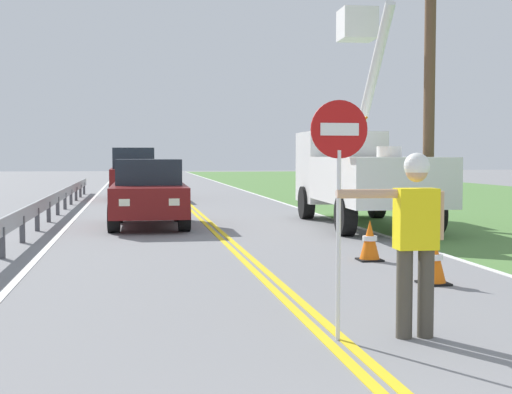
{
  "coord_description": "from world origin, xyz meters",
  "views": [
    {
      "loc": [
        -1.91,
        -2.09,
        1.8
      ],
      "look_at": [
        -0.18,
        7.95,
        1.2
      ],
      "focal_mm": 49.72,
      "sensor_mm": 36.0,
      "label": 1
    }
  ],
  "objects_px": {
    "oncoming_suv_second": "(133,173)",
    "traffic_cone_mid": "(370,241)",
    "utility_bucket_truck": "(359,170)",
    "oncoming_sedan_nearest": "(149,194)",
    "traffic_cone_lead": "(434,260)",
    "flagger_worker": "(415,232)",
    "utility_pole_near": "(430,63)",
    "stop_sign_paddle": "(339,165)"
  },
  "relations": [
    {
      "from": "utility_bucket_truck",
      "to": "traffic_cone_mid",
      "type": "bearing_deg",
      "value": -106.33
    },
    {
      "from": "traffic_cone_lead",
      "to": "oncoming_suv_second",
      "type": "bearing_deg",
      "value": 101.56
    },
    {
      "from": "oncoming_suv_second",
      "to": "flagger_worker",
      "type": "bearing_deg",
      "value": -83.19
    },
    {
      "from": "utility_pole_near",
      "to": "traffic_cone_lead",
      "type": "xyz_separation_m",
      "value": [
        -3.19,
        -7.6,
        -3.76
      ]
    },
    {
      "from": "oncoming_suv_second",
      "to": "traffic_cone_mid",
      "type": "bearing_deg",
      "value": -77.48
    },
    {
      "from": "utility_bucket_truck",
      "to": "oncoming_suv_second",
      "type": "xyz_separation_m",
      "value": [
        -5.81,
        11.81,
        -0.36
      ]
    },
    {
      "from": "oncoming_suv_second",
      "to": "traffic_cone_mid",
      "type": "relative_size",
      "value": 6.6
    },
    {
      "from": "oncoming_suv_second",
      "to": "utility_pole_near",
      "type": "height_order",
      "value": "utility_pole_near"
    },
    {
      "from": "oncoming_sedan_nearest",
      "to": "oncoming_suv_second",
      "type": "distance_m",
      "value": 11.45
    },
    {
      "from": "traffic_cone_mid",
      "to": "flagger_worker",
      "type": "bearing_deg",
      "value": -104.08
    },
    {
      "from": "utility_bucket_truck",
      "to": "traffic_cone_mid",
      "type": "xyz_separation_m",
      "value": [
        -1.81,
        -6.18,
        -1.08
      ]
    },
    {
      "from": "stop_sign_paddle",
      "to": "traffic_cone_mid",
      "type": "bearing_deg",
      "value": 67.85
    },
    {
      "from": "utility_bucket_truck",
      "to": "traffic_cone_lead",
      "type": "bearing_deg",
      "value": -101.09
    },
    {
      "from": "oncoming_suv_second",
      "to": "traffic_cone_lead",
      "type": "height_order",
      "value": "oncoming_suv_second"
    },
    {
      "from": "stop_sign_paddle",
      "to": "utility_bucket_truck",
      "type": "xyz_separation_m",
      "value": [
        3.83,
        11.14,
        -0.29
      ]
    },
    {
      "from": "oncoming_sedan_nearest",
      "to": "traffic_cone_lead",
      "type": "height_order",
      "value": "oncoming_sedan_nearest"
    },
    {
      "from": "stop_sign_paddle",
      "to": "oncoming_sedan_nearest",
      "type": "height_order",
      "value": "stop_sign_paddle"
    },
    {
      "from": "utility_bucket_truck",
      "to": "oncoming_sedan_nearest",
      "type": "bearing_deg",
      "value": 176.07
    },
    {
      "from": "oncoming_sedan_nearest",
      "to": "utility_pole_near",
      "type": "height_order",
      "value": "utility_pole_near"
    },
    {
      "from": "utility_pole_near",
      "to": "traffic_cone_mid",
      "type": "bearing_deg",
      "value": -122.17
    },
    {
      "from": "traffic_cone_lead",
      "to": "flagger_worker",
      "type": "bearing_deg",
      "value": -117.43
    },
    {
      "from": "utility_bucket_truck",
      "to": "oncoming_sedan_nearest",
      "type": "relative_size",
      "value": 1.66
    },
    {
      "from": "flagger_worker",
      "to": "oncoming_sedan_nearest",
      "type": "distance_m",
      "value": 11.78
    },
    {
      "from": "stop_sign_paddle",
      "to": "utility_pole_near",
      "type": "bearing_deg",
      "value": 62.44
    },
    {
      "from": "utility_bucket_truck",
      "to": "flagger_worker",
      "type": "bearing_deg",
      "value": -105.33
    },
    {
      "from": "utility_bucket_truck",
      "to": "traffic_cone_mid",
      "type": "relative_size",
      "value": 9.83
    },
    {
      "from": "traffic_cone_lead",
      "to": "traffic_cone_mid",
      "type": "height_order",
      "value": "same"
    },
    {
      "from": "oncoming_sedan_nearest",
      "to": "traffic_cone_mid",
      "type": "relative_size",
      "value": 5.9
    },
    {
      "from": "oncoming_suv_second",
      "to": "traffic_cone_lead",
      "type": "bearing_deg",
      "value": -78.44
    },
    {
      "from": "flagger_worker",
      "to": "traffic_cone_mid",
      "type": "xyz_separation_m",
      "value": [
        1.25,
        4.98,
        -0.71
      ]
    },
    {
      "from": "flagger_worker",
      "to": "utility_bucket_truck",
      "type": "height_order",
      "value": "utility_bucket_truck"
    },
    {
      "from": "utility_bucket_truck",
      "to": "traffic_cone_lead",
      "type": "xyz_separation_m",
      "value": [
        -1.66,
        -8.46,
        -1.08
      ]
    },
    {
      "from": "flagger_worker",
      "to": "traffic_cone_lead",
      "type": "bearing_deg",
      "value": 62.57
    },
    {
      "from": "utility_bucket_truck",
      "to": "utility_pole_near",
      "type": "height_order",
      "value": "utility_pole_near"
    },
    {
      "from": "flagger_worker",
      "to": "traffic_cone_lead",
      "type": "distance_m",
      "value": 3.13
    },
    {
      "from": "utility_bucket_truck",
      "to": "traffic_cone_lead",
      "type": "distance_m",
      "value": 8.69
    },
    {
      "from": "oncoming_suv_second",
      "to": "utility_pole_near",
      "type": "relative_size",
      "value": 0.59
    },
    {
      "from": "oncoming_sedan_nearest",
      "to": "traffic_cone_lead",
      "type": "xyz_separation_m",
      "value": [
        3.75,
        -8.84,
        -0.5
      ]
    },
    {
      "from": "traffic_cone_lead",
      "to": "stop_sign_paddle",
      "type": "bearing_deg",
      "value": -129.04
    },
    {
      "from": "utility_bucket_truck",
      "to": "oncoming_suv_second",
      "type": "relative_size",
      "value": 1.49
    },
    {
      "from": "oncoming_sedan_nearest",
      "to": "traffic_cone_mid",
      "type": "height_order",
      "value": "oncoming_sedan_nearest"
    },
    {
      "from": "stop_sign_paddle",
      "to": "utility_pole_near",
      "type": "xyz_separation_m",
      "value": [
        5.37,
        10.28,
        2.39
      ]
    }
  ]
}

